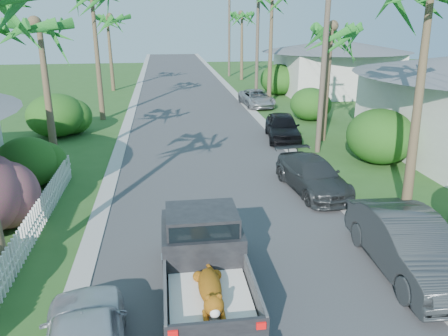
{
  "coord_description": "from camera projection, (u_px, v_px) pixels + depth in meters",
  "views": [
    {
      "loc": [
        -1.95,
        -7.18,
        6.42
      ],
      "look_at": [
        0.04,
        7.16,
        1.4
      ],
      "focal_mm": 35.0,
      "sensor_mm": 36.0,
      "label": 1
    }
  ],
  "objects": [
    {
      "name": "utility_pole_d",
      "position": [
        229.0,
        34.0,
        48.54
      ],
      "size": [
        1.6,
        0.26,
        9.0
      ],
      "color": "brown",
      "rests_on": "ground"
    },
    {
      "name": "utility_pole_c",
      "position": [
        257.0,
        41.0,
        34.5
      ],
      "size": [
        1.6,
        0.26,
        9.0
      ],
      "color": "brown",
      "rests_on": "ground"
    },
    {
      "name": "palm_l_b",
      "position": [
        38.0,
        24.0,
        17.41
      ],
      "size": [
        4.4,
        4.4,
        7.4
      ],
      "color": "brown",
      "rests_on": "ground"
    },
    {
      "name": "palm_l_d",
      "position": [
        107.0,
        17.0,
        37.94
      ],
      "size": [
        4.4,
        4.4,
        7.7
      ],
      "color": "brown",
      "rests_on": "ground"
    },
    {
      "name": "parked_car_rd",
      "position": [
        257.0,
        98.0,
        32.93
      ],
      "size": [
        2.28,
        4.47,
        1.21
      ],
      "primitive_type": "imported",
      "rotation": [
        0.0,
        0.0,
        0.07
      ],
      "color": "#9C9EA2",
      "rests_on": "ground"
    },
    {
      "name": "parked_car_rf",
      "position": [
        283.0,
        127.0,
        23.89
      ],
      "size": [
        2.25,
        4.38,
        1.43
      ],
      "primitive_type": "imported",
      "rotation": [
        0.0,
        0.0,
        -0.14
      ],
      "color": "black",
      "rests_on": "ground"
    },
    {
      "name": "curb_left",
      "position": [
        132.0,
        109.0,
        31.9
      ],
      "size": [
        0.6,
        100.0,
        0.06
      ],
      "primitive_type": "cube",
      "color": "#A5A39E",
      "rests_on": "ground"
    },
    {
      "name": "pickup_truck",
      "position": [
        203.0,
        255.0,
        10.47
      ],
      "size": [
        1.98,
        5.12,
        2.06
      ],
      "color": "black",
      "rests_on": "ground"
    },
    {
      "name": "shrub_l_d",
      "position": [
        56.0,
        115.0,
        24.49
      ],
      "size": [
        3.2,
        3.52,
        2.4
      ],
      "primitive_type": "ellipsoid",
      "color": "#1E4D16",
      "rests_on": "ground"
    },
    {
      "name": "shrub_r_d",
      "position": [
        279.0,
        79.0,
        37.76
      ],
      "size": [
        3.2,
        3.52,
        2.6
      ],
      "primitive_type": "ellipsoid",
      "color": "#1E4D16",
      "rests_on": "ground"
    },
    {
      "name": "palm_r_d",
      "position": [
        242.0,
        14.0,
        45.14
      ],
      "size": [
        4.4,
        4.4,
        8.0
      ],
      "color": "brown",
      "rests_on": "ground"
    },
    {
      "name": "road",
      "position": [
        191.0,
        108.0,
        32.47
      ],
      "size": [
        8.0,
        100.0,
        0.02
      ],
      "primitive_type": "cube",
      "color": "#38383A",
      "rests_on": "ground"
    },
    {
      "name": "picket_fence",
      "position": [
        35.0,
        222.0,
        13.28
      ],
      "size": [
        0.1,
        11.0,
        1.0
      ],
      "primitive_type": "cube",
      "color": "white",
      "rests_on": "ground"
    },
    {
      "name": "shrub_r_b",
      "position": [
        380.0,
        136.0,
        19.97
      ],
      "size": [
        3.0,
        3.3,
        2.5
      ],
      "primitive_type": "ellipsoid",
      "color": "#1E4D16",
      "rests_on": "ground"
    },
    {
      "name": "curb_right",
      "position": [
        247.0,
        106.0,
        33.02
      ],
      "size": [
        0.6,
        100.0,
        0.06
      ],
      "primitive_type": "cube",
      "color": "#A5A39E",
      "rests_on": "ground"
    },
    {
      "name": "utility_pole_b",
      "position": [
        324.0,
        58.0,
        20.46
      ],
      "size": [
        1.6,
        0.26,
        9.0
      ],
      "color": "brown",
      "rests_on": "ground"
    },
    {
      "name": "palm_r_b",
      "position": [
        331.0,
        27.0,
        22.02
      ],
      "size": [
        4.4,
        4.4,
        7.2
      ],
      "color": "brown",
      "rests_on": "ground"
    },
    {
      "name": "house_right_far",
      "position": [
        335.0,
        69.0,
        38.14
      ],
      "size": [
        9.0,
        8.0,
        4.6
      ],
      "color": "silver",
      "rests_on": "ground"
    },
    {
      "name": "shrub_l_c",
      "position": [
        27.0,
        163.0,
        17.15
      ],
      "size": [
        2.4,
        2.64,
        2.0
      ],
      "primitive_type": "ellipsoid",
      "color": "#1E4D16",
      "rests_on": "ground"
    },
    {
      "name": "parked_car_rm",
      "position": [
        312.0,
        176.0,
        16.81
      ],
      "size": [
        2.27,
        4.55,
        1.27
      ],
      "primitive_type": "imported",
      "rotation": [
        0.0,
        0.0,
        0.11
      ],
      "color": "#2B2E2F",
      "rests_on": "ground"
    },
    {
      "name": "parked_car_rn",
      "position": [
        408.0,
        245.0,
        11.38
      ],
      "size": [
        1.8,
        4.78,
        1.56
      ],
      "primitive_type": "imported",
      "rotation": [
        0.0,
        0.0,
        -0.03
      ],
      "color": "#2C3031",
      "rests_on": "ground"
    },
    {
      "name": "shrub_r_c",
      "position": [
        310.0,
        104.0,
        28.42
      ],
      "size": [
        2.6,
        2.86,
        2.1
      ],
      "primitive_type": "ellipsoid",
      "color": "#1E4D16",
      "rests_on": "ground"
    }
  ]
}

